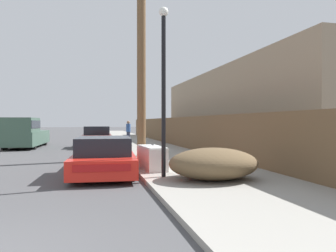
{
  "coord_description": "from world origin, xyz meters",
  "views": [
    {
      "loc": [
        1.8,
        -3.65,
        1.64
      ],
      "look_at": [
        4.74,
        8.76,
        1.49
      ],
      "focal_mm": 35.0,
      "sensor_mm": 36.0,
      "label": 1
    }
  ],
  "objects_px": {
    "discarded_fridge": "(152,158)",
    "parked_sports_car_red": "(104,157)",
    "street_lamp": "(164,79)",
    "utility_pole": "(141,53)",
    "pickup_truck": "(24,133)",
    "pedestrian": "(128,131)",
    "car_parked_mid": "(97,137)",
    "brush_pile": "(213,164)"
  },
  "relations": [
    {
      "from": "discarded_fridge",
      "to": "utility_pole",
      "type": "xyz_separation_m",
      "value": [
        0.29,
        4.12,
        4.26
      ]
    },
    {
      "from": "parked_sports_car_red",
      "to": "pickup_truck",
      "type": "relative_size",
      "value": 0.81
    },
    {
      "from": "parked_sports_car_red",
      "to": "utility_pole",
      "type": "height_order",
      "value": "utility_pole"
    },
    {
      "from": "car_parked_mid",
      "to": "street_lamp",
      "type": "xyz_separation_m",
      "value": [
        1.57,
        -13.0,
        2.2
      ]
    },
    {
      "from": "discarded_fridge",
      "to": "parked_sports_car_red",
      "type": "relative_size",
      "value": 0.38
    },
    {
      "from": "parked_sports_car_red",
      "to": "pedestrian",
      "type": "distance_m",
      "value": 15.01
    },
    {
      "from": "discarded_fridge",
      "to": "brush_pile",
      "type": "xyz_separation_m",
      "value": [
        1.24,
        -2.27,
        0.05
      ]
    },
    {
      "from": "parked_sports_car_red",
      "to": "car_parked_mid",
      "type": "height_order",
      "value": "car_parked_mid"
    },
    {
      "from": "utility_pole",
      "to": "brush_pile",
      "type": "relative_size",
      "value": 3.81
    },
    {
      "from": "car_parked_mid",
      "to": "street_lamp",
      "type": "relative_size",
      "value": 0.88
    },
    {
      "from": "parked_sports_car_red",
      "to": "street_lamp",
      "type": "relative_size",
      "value": 1.01
    },
    {
      "from": "utility_pole",
      "to": "parked_sports_car_red",
      "type": "bearing_deg",
      "value": -114.1
    },
    {
      "from": "pickup_truck",
      "to": "pedestrian",
      "type": "xyz_separation_m",
      "value": [
        6.93,
        3.14,
        0.0
      ]
    },
    {
      "from": "pickup_truck",
      "to": "parked_sports_car_red",
      "type": "bearing_deg",
      "value": 113.7
    },
    {
      "from": "utility_pole",
      "to": "street_lamp",
      "type": "xyz_separation_m",
      "value": [
        -0.25,
        -5.68,
        -1.9
      ]
    },
    {
      "from": "utility_pole",
      "to": "street_lamp",
      "type": "bearing_deg",
      "value": -92.49
    },
    {
      "from": "parked_sports_car_red",
      "to": "brush_pile",
      "type": "xyz_separation_m",
      "value": [
        2.76,
        -2.35,
        -0.0
      ]
    },
    {
      "from": "discarded_fridge",
      "to": "car_parked_mid",
      "type": "relative_size",
      "value": 0.43
    },
    {
      "from": "street_lamp",
      "to": "parked_sports_car_red",
      "type": "bearing_deg",
      "value": 133.41
    },
    {
      "from": "utility_pole",
      "to": "pedestrian",
      "type": "bearing_deg",
      "value": 86.7
    },
    {
      "from": "car_parked_mid",
      "to": "street_lamp",
      "type": "distance_m",
      "value": 13.27
    },
    {
      "from": "pickup_truck",
      "to": "pedestrian",
      "type": "distance_m",
      "value": 7.61
    },
    {
      "from": "utility_pole",
      "to": "brush_pile",
      "type": "height_order",
      "value": "utility_pole"
    },
    {
      "from": "discarded_fridge",
      "to": "pickup_truck",
      "type": "height_order",
      "value": "pickup_truck"
    },
    {
      "from": "discarded_fridge",
      "to": "street_lamp",
      "type": "relative_size",
      "value": 0.38
    },
    {
      "from": "parked_sports_car_red",
      "to": "pickup_truck",
      "type": "bearing_deg",
      "value": 114.77
    },
    {
      "from": "parked_sports_car_red",
      "to": "pedestrian",
      "type": "bearing_deg",
      "value": 84.36
    },
    {
      "from": "parked_sports_car_red",
      "to": "car_parked_mid",
      "type": "relative_size",
      "value": 1.14
    },
    {
      "from": "car_parked_mid",
      "to": "utility_pole",
      "type": "xyz_separation_m",
      "value": [
        1.82,
        -7.31,
        4.11
      ]
    },
    {
      "from": "discarded_fridge",
      "to": "street_lamp",
      "type": "bearing_deg",
      "value": -92.41
    },
    {
      "from": "pickup_truck",
      "to": "brush_pile",
      "type": "distance_m",
      "value": 15.79
    },
    {
      "from": "street_lamp",
      "to": "pedestrian",
      "type": "distance_m",
      "value": 16.58
    },
    {
      "from": "pickup_truck",
      "to": "utility_pole",
      "type": "bearing_deg",
      "value": 132.18
    },
    {
      "from": "parked_sports_car_red",
      "to": "utility_pole",
      "type": "relative_size",
      "value": 0.52
    },
    {
      "from": "discarded_fridge",
      "to": "pedestrian",
      "type": "bearing_deg",
      "value": 82.45
    },
    {
      "from": "pickup_truck",
      "to": "pedestrian",
      "type": "height_order",
      "value": "pickup_truck"
    },
    {
      "from": "car_parked_mid",
      "to": "utility_pole",
      "type": "bearing_deg",
      "value": -74.18
    },
    {
      "from": "parked_sports_car_red",
      "to": "utility_pole",
      "type": "xyz_separation_m",
      "value": [
        1.81,
        4.04,
        4.21
      ]
    },
    {
      "from": "parked_sports_car_red",
      "to": "brush_pile",
      "type": "bearing_deg",
      "value": -36.82
    },
    {
      "from": "pickup_truck",
      "to": "pedestrian",
      "type": "bearing_deg",
      "value": -153.04
    },
    {
      "from": "parked_sports_car_red",
      "to": "discarded_fridge",
      "type": "bearing_deg",
      "value": 0.46
    },
    {
      "from": "pickup_truck",
      "to": "street_lamp",
      "type": "bearing_deg",
      "value": 117.08
    }
  ]
}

